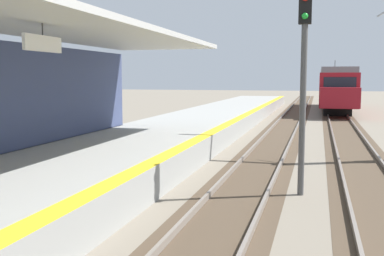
# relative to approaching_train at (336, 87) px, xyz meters

# --- Properties ---
(station_platform) EXTENTS (5.00, 80.00, 0.91)m
(station_platform) POSITION_rel_approaching_train_xyz_m (-7.80, -30.75, -1.73)
(station_platform) COLOR #999993
(station_platform) RESTS_ON ground
(track_pair_nearest_platform) EXTENTS (2.34, 120.00, 0.16)m
(track_pair_nearest_platform) POSITION_rel_approaching_train_xyz_m (-3.40, -26.75, -2.13)
(track_pair_nearest_platform) COLOR #4C3D2D
(track_pair_nearest_platform) RESTS_ON ground
(track_pair_middle) EXTENTS (2.34, 120.00, 0.16)m
(track_pair_middle) POSITION_rel_approaching_train_xyz_m (-0.00, -26.75, -2.13)
(track_pair_middle) COLOR #4C3D2D
(track_pair_middle) RESTS_ON ground
(approaching_train) EXTENTS (2.93, 19.60, 4.76)m
(approaching_train) POSITION_rel_approaching_train_xyz_m (0.00, 0.00, 0.00)
(approaching_train) COLOR maroon
(approaching_train) RESTS_ON ground
(rail_signal_post) EXTENTS (0.32, 0.34, 5.20)m
(rail_signal_post) POSITION_rel_approaching_train_xyz_m (-1.88, -32.17, 1.02)
(rail_signal_post) COLOR #4C4C4C
(rail_signal_post) RESTS_ON ground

